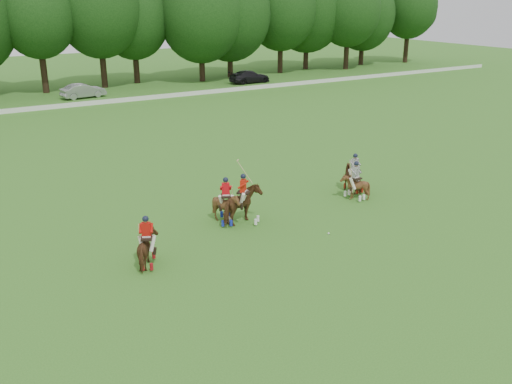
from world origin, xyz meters
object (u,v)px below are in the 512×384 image
car_right (250,77)px  polo_red_b (243,205)px  polo_stripe_b (355,186)px  polo_red_c (226,207)px  polo_stripe_a (354,178)px  polo_ball (329,233)px  polo_red_a (147,248)px  car_mid (83,91)px

car_right → polo_red_b: size_ratio=1.71×
polo_red_b → polo_stripe_b: (6.77, -0.17, -0.17)m
polo_red_c → polo_stripe_a: polo_red_c is taller
polo_red_b → polo_ball: polo_red_b is taller
polo_red_b → polo_red_c: size_ratio=1.32×
polo_red_c → polo_ball: 5.03m
car_right → polo_red_a: bearing=143.1°
polo_stripe_a → polo_stripe_b: (-0.78, -1.00, -0.04)m
car_mid → car_right: size_ratio=0.88×
car_right → polo_stripe_a: bearing=156.1°
polo_red_c → polo_stripe_a: (8.24, 0.36, -0.05)m
car_right → polo_stripe_b: bearing=155.6°
polo_stripe_a → polo_stripe_b: polo_stripe_a is taller
polo_stripe_b → polo_red_b: bearing=178.6°
polo_red_a → polo_stripe_a: 13.41m
car_mid → polo_ball: car_mid is taller
car_right → polo_red_c: bearing=146.4°
polo_red_b → polo_stripe_b: polo_red_b is taller
car_right → polo_stripe_a: size_ratio=2.37×
car_right → polo_red_a: polo_red_a is taller
car_mid → car_right: car_right is taller
car_mid → polo_red_c: (-3.46, -37.99, 0.08)m
polo_red_b → polo_red_c: (-0.69, 0.47, -0.09)m
car_mid → polo_red_c: size_ratio=1.98×
polo_red_a → polo_stripe_a: size_ratio=0.99×
polo_red_a → polo_red_b: size_ratio=0.72×
polo_red_c → polo_stripe_a: 8.25m
car_mid → car_right: 20.24m
car_mid → polo_ball: bearing=172.1°
polo_red_a → car_right: bearing=54.7°
polo_red_b → polo_stripe_b: 6.78m
car_right → polo_red_c: 44.77m
polo_red_c → car_right: bearing=58.0°
car_mid → polo_stripe_a: size_ratio=2.08×
polo_stripe_b → polo_ball: size_ratio=23.51×
polo_red_b → polo_stripe_b: bearing=-1.4°
polo_red_a → polo_stripe_a: (13.12, 2.76, 0.01)m
polo_red_b → car_right: bearing=59.1°
polo_red_a → polo_stripe_b: polo_red_a is taller
polo_stripe_a → polo_ball: (-4.88, -4.02, -0.73)m
polo_stripe_b → polo_red_a: bearing=-171.9°
car_mid → polo_stripe_b: size_ratio=2.15×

